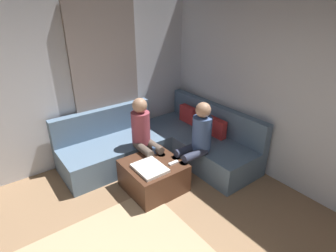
% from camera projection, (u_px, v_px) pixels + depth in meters
% --- Properties ---
extents(wall_left, '(0.12, 6.00, 2.70)m').
position_uv_depth(wall_left, '(15.00, 91.00, 3.71)').
color(wall_left, silver).
rests_on(wall_left, ground_plane).
extents(curtain_panel, '(0.06, 1.10, 2.50)m').
position_uv_depth(curtain_panel, '(107.00, 83.00, 4.39)').
color(curtain_panel, gray).
rests_on(curtain_panel, ground_plane).
extents(sectional_couch, '(2.10, 2.55, 0.87)m').
position_uv_depth(sectional_couch, '(164.00, 144.00, 4.56)').
color(sectional_couch, slate).
rests_on(sectional_couch, ground_plane).
extents(ottoman, '(0.76, 0.76, 0.42)m').
position_uv_depth(ottoman, '(153.00, 176.00, 3.86)').
color(ottoman, '#4C2D1E').
rests_on(ottoman, ground_plane).
extents(folded_blanket, '(0.44, 0.36, 0.04)m').
position_uv_depth(folded_blanket, '(150.00, 168.00, 3.63)').
color(folded_blanket, white).
rests_on(folded_blanket, ottoman).
extents(coffee_mug, '(0.08, 0.08, 0.10)m').
position_uv_depth(coffee_mug, '(155.00, 150.00, 4.01)').
color(coffee_mug, '#334C72').
rests_on(coffee_mug, ottoman).
extents(game_remote, '(0.05, 0.15, 0.02)m').
position_uv_depth(game_remote, '(173.00, 163.00, 3.76)').
color(game_remote, white).
rests_on(game_remote, ottoman).
extents(person_on_couch_back, '(0.30, 0.60, 1.20)m').
position_uv_depth(person_on_couch_back, '(197.00, 139.00, 3.90)').
color(person_on_couch_back, '#2D3347').
rests_on(person_on_couch_back, ground_plane).
extents(person_on_couch_side, '(0.60, 0.30, 1.20)m').
position_uv_depth(person_on_couch_side, '(144.00, 134.00, 4.05)').
color(person_on_couch_side, brown).
rests_on(person_on_couch_side, ground_plane).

